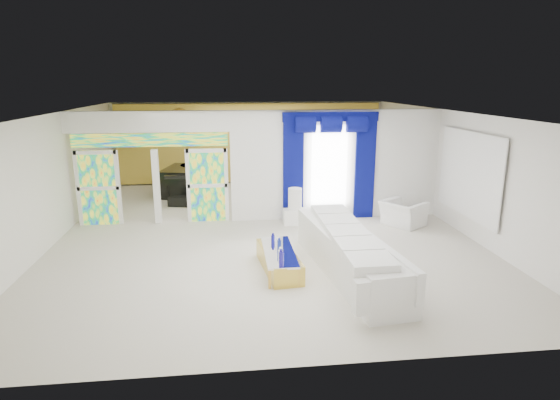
{
  "coord_description": "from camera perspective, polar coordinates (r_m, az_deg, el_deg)",
  "views": [
    {
      "loc": [
        -0.88,
        -11.45,
        3.73
      ],
      "look_at": [
        0.3,
        -1.2,
        1.1
      ],
      "focal_mm": 29.89,
      "sensor_mm": 36.0,
      "label": 1
    }
  ],
  "objects": [
    {
      "name": "floor",
      "position": [
        12.08,
        -2.07,
        -3.7
      ],
      "size": [
        12.0,
        12.0,
        0.0
      ],
      "primitive_type": "plane",
      "color": "#B7AF9E",
      "rests_on": "ground"
    },
    {
      "name": "dividing_wall",
      "position": [
        13.01,
        7.02,
        4.32
      ],
      "size": [
        5.7,
        0.18,
        3.0
      ],
      "primitive_type": "cube",
      "color": "white",
      "rests_on": "ground"
    },
    {
      "name": "dividing_header",
      "position": [
        12.65,
        -15.71,
        9.22
      ],
      "size": [
        4.3,
        0.18,
        0.55
      ],
      "primitive_type": "cube",
      "color": "white",
      "rests_on": "dividing_wall"
    },
    {
      "name": "stained_panel_left",
      "position": [
        13.19,
        -21.33,
        1.36
      ],
      "size": [
        0.95,
        0.04,
        2.0
      ],
      "primitive_type": "cube",
      "color": "#994C3F",
      "rests_on": "ground"
    },
    {
      "name": "stained_panel_right",
      "position": [
        12.76,
        -8.86,
        1.77
      ],
      "size": [
        0.95,
        0.04,
        2.0
      ],
      "primitive_type": "cube",
      "color": "#994C3F",
      "rests_on": "ground"
    },
    {
      "name": "stained_transom",
      "position": [
        12.69,
        -15.57,
        7.08
      ],
      "size": [
        4.0,
        0.05,
        0.35
      ],
      "primitive_type": "cube",
      "color": "#994C3F",
      "rests_on": "dividing_header"
    },
    {
      "name": "window_pane",
      "position": [
        12.87,
        6.03,
        4.01
      ],
      "size": [
        1.0,
        0.02,
        2.3
      ],
      "primitive_type": "cube",
      "color": "white",
      "rests_on": "dividing_wall"
    },
    {
      "name": "blue_drape_left",
      "position": [
        12.67,
        1.63,
        3.69
      ],
      "size": [
        0.55,
        0.1,
        2.8
      ],
      "primitive_type": "cube",
      "color": "#030A45",
      "rests_on": "ground"
    },
    {
      "name": "blue_drape_right",
      "position": [
        13.1,
        10.34,
        3.82
      ],
      "size": [
        0.55,
        0.1,
        2.8
      ],
      "primitive_type": "cube",
      "color": "#030A45",
      "rests_on": "ground"
    },
    {
      "name": "blue_pelmet",
      "position": [
        12.67,
        6.23,
        10.1
      ],
      "size": [
        2.6,
        0.12,
        0.25
      ],
      "primitive_type": "cube",
      "color": "#030A45",
      "rests_on": "dividing_wall"
    },
    {
      "name": "wall_mirror",
      "position": [
        12.16,
        22.19,
        2.91
      ],
      "size": [
        0.04,
        2.7,
        1.9
      ],
      "primitive_type": "cube",
      "color": "white",
      "rests_on": "ground"
    },
    {
      "name": "gold_curtains",
      "position": [
        17.52,
        -3.66,
        6.96
      ],
      "size": [
        9.7,
        0.12,
        2.9
      ],
      "primitive_type": "cube",
      "color": "gold",
      "rests_on": "ground"
    },
    {
      "name": "white_sofa",
      "position": [
        9.41,
        8.32,
        -6.59
      ],
      "size": [
        1.38,
        4.28,
        0.8
      ],
      "primitive_type": "cube",
      "rotation": [
        0.0,
        0.0,
        0.12
      ],
      "color": "silver",
      "rests_on": "ground"
    },
    {
      "name": "coffee_table",
      "position": [
        9.52,
        -0.14,
        -7.47
      ],
      "size": [
        0.8,
        1.85,
        0.4
      ],
      "primitive_type": "cube",
      "rotation": [
        0.0,
        0.0,
        0.12
      ],
      "color": "gold",
      "rests_on": "ground"
    },
    {
      "name": "console_table",
      "position": [
        12.58,
        3.18,
        -2.01
      ],
      "size": [
        1.22,
        0.39,
        0.41
      ],
      "primitive_type": "cube",
      "rotation": [
        0.0,
        0.0,
        -0.0
      ],
      "color": "white",
      "rests_on": "ground"
    },
    {
      "name": "table_lamp",
      "position": [
        12.4,
        1.85,
        0.13
      ],
      "size": [
        0.36,
        0.36,
        0.58
      ],
      "primitive_type": "cylinder",
      "color": "silver",
      "rests_on": "console_table"
    },
    {
      "name": "armchair",
      "position": [
        12.8,
        14.81,
        -1.59
      ],
      "size": [
        1.31,
        1.34,
        0.66
      ],
      "primitive_type": "imported",
      "rotation": [
        0.0,
        0.0,
        2.17
      ],
      "color": "silver",
      "rests_on": "ground"
    },
    {
      "name": "grand_piano",
      "position": [
        16.13,
        -11.33,
        2.31
      ],
      "size": [
        1.72,
        2.05,
        0.91
      ],
      "primitive_type": "cube",
      "rotation": [
        0.0,
        0.0,
        -0.21
      ],
      "color": "black",
      "rests_on": "ground"
    },
    {
      "name": "piano_bench",
      "position": [
        14.65,
        -11.75,
        -0.16
      ],
      "size": [
        0.94,
        0.53,
        0.3
      ],
      "primitive_type": "cube",
      "rotation": [
        0.0,
        0.0,
        -0.21
      ],
      "color": "black",
      "rests_on": "ground"
    },
    {
      "name": "tv_console",
      "position": [
        14.52,
        -21.31,
        -0.04
      ],
      "size": [
        0.57,
        0.53,
        0.76
      ],
      "primitive_type": "cube",
      "rotation": [
        0.0,
        0.0,
        0.11
      ],
      "color": "#A88454",
      "rests_on": "ground"
    },
    {
      "name": "chandelier",
      "position": [
        14.96,
        -12.18,
        9.85
      ],
      "size": [
        0.6,
        0.6,
        0.6
      ],
      "primitive_type": "sphere",
      "color": "gold",
      "rests_on": "ceiling"
    },
    {
      "name": "decanters",
      "position": [
        9.37,
        -0.16,
        -5.95
      ],
      "size": [
        0.16,
        1.21,
        0.24
      ],
      "color": "#152896",
      "rests_on": "coffee_table"
    }
  ]
}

